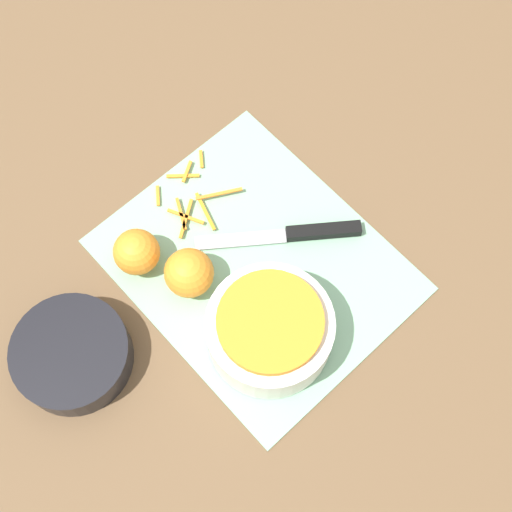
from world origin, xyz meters
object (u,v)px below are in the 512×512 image
at_px(knife, 307,233).
at_px(bowl_speckled, 270,329).
at_px(orange_left, 137,252).
at_px(bowl_dark, 72,354).
at_px(orange_right, 189,273).

bearing_deg(knife, bowl_speckled, 65.07).
xyz_separation_m(knife, orange_left, (0.14, 0.21, 0.03)).
relative_size(bowl_speckled, orange_left, 2.58).
bearing_deg(bowl_dark, orange_left, -71.56).
bearing_deg(orange_right, orange_left, 24.18).
distance_m(bowl_dark, orange_left, 0.17).
bearing_deg(knife, orange_left, 4.51).
relative_size(knife, orange_left, 3.11).
relative_size(bowl_speckled, bowl_dark, 1.08).
relative_size(bowl_dark, knife, 0.77).
bearing_deg(bowl_dark, orange_right, -96.76).
distance_m(bowl_dark, orange_right, 0.20).
relative_size(orange_left, orange_right, 0.95).
distance_m(bowl_speckled, orange_left, 0.23).
bearing_deg(orange_right, knife, -108.76).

